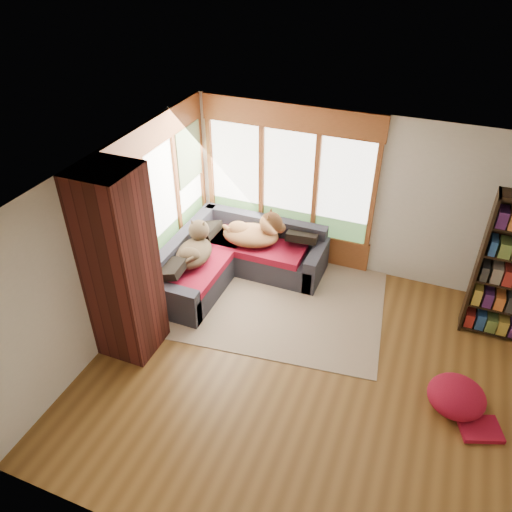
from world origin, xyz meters
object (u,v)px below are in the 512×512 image
Objects in this scene: pouf at (457,396)px; dog_tan at (256,229)px; dog_brindle at (195,244)px; sectional_sofa at (226,253)px; brick_chimney at (120,266)px; area_rug at (269,294)px.

dog_tan reaches higher than pouf.
dog_tan is 1.13× the size of dog_brindle.
sectional_sofa is 0.77m from dog_brindle.
brick_chimney is 4.30m from pouf.
dog_tan is 0.99m from dog_brindle.
brick_chimney reaches higher than dog_brindle.
brick_chimney is 1.59m from dog_brindle.
area_rug is at bearing 50.89° from brick_chimney.
sectional_sofa reaches higher than area_rug.
pouf is 4.08m from dog_brindle.
area_rug is at bearing -60.36° from dog_tan.
sectional_sofa is 3.28× the size of pouf.
dog_brindle reaches higher than pouf.
brick_chimney is 2.32m from sectional_sofa.
brick_chimney reaches higher than pouf.
area_rug is 3.42× the size of dog_tan.
dog_tan is (0.46, 0.13, 0.49)m from sectional_sofa.
dog_brindle reaches higher than area_rug.
dog_tan reaches higher than dog_brindle.
dog_tan reaches higher than area_rug.
brick_chimney reaches higher than area_rug.
pouf is 3.67m from dog_tan.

